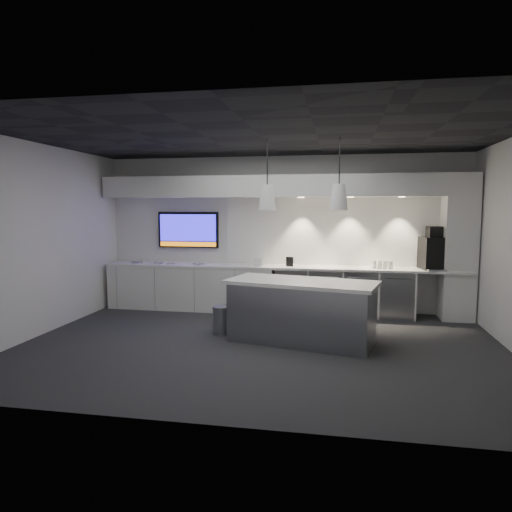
% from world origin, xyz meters
% --- Properties ---
extents(floor, '(7.00, 7.00, 0.00)m').
position_xyz_m(floor, '(0.00, 0.00, 0.00)').
color(floor, '#2A2B2D').
rests_on(floor, ground).
extents(ceiling, '(7.00, 7.00, 0.00)m').
position_xyz_m(ceiling, '(0.00, 0.00, 3.00)').
color(ceiling, black).
rests_on(ceiling, wall_back).
extents(wall_back, '(7.00, 0.00, 7.00)m').
position_xyz_m(wall_back, '(0.00, 2.50, 1.50)').
color(wall_back, white).
rests_on(wall_back, floor).
extents(wall_front, '(7.00, 0.00, 7.00)m').
position_xyz_m(wall_front, '(0.00, -2.50, 1.50)').
color(wall_front, white).
rests_on(wall_front, floor).
extents(wall_left, '(0.00, 7.00, 7.00)m').
position_xyz_m(wall_left, '(-3.50, 0.00, 1.50)').
color(wall_left, white).
rests_on(wall_left, floor).
extents(back_counter, '(6.80, 0.65, 0.04)m').
position_xyz_m(back_counter, '(0.00, 2.17, 0.88)').
color(back_counter, white).
rests_on(back_counter, left_base_cabinets).
extents(left_base_cabinets, '(3.30, 0.63, 0.86)m').
position_xyz_m(left_base_cabinets, '(-1.75, 2.17, 0.43)').
color(left_base_cabinets, white).
rests_on(left_base_cabinets, floor).
extents(fridge_unit_a, '(0.60, 0.61, 0.85)m').
position_xyz_m(fridge_unit_a, '(0.25, 2.17, 0.42)').
color(fridge_unit_a, gray).
rests_on(fridge_unit_a, floor).
extents(fridge_unit_b, '(0.60, 0.61, 0.85)m').
position_xyz_m(fridge_unit_b, '(0.88, 2.17, 0.42)').
color(fridge_unit_b, gray).
rests_on(fridge_unit_b, floor).
extents(fridge_unit_c, '(0.60, 0.61, 0.85)m').
position_xyz_m(fridge_unit_c, '(1.51, 2.17, 0.42)').
color(fridge_unit_c, gray).
rests_on(fridge_unit_c, floor).
extents(fridge_unit_d, '(0.60, 0.61, 0.85)m').
position_xyz_m(fridge_unit_d, '(2.14, 2.17, 0.42)').
color(fridge_unit_d, gray).
rests_on(fridge_unit_d, floor).
extents(backsplash, '(4.60, 0.03, 1.30)m').
position_xyz_m(backsplash, '(1.20, 2.48, 1.55)').
color(backsplash, white).
rests_on(backsplash, wall_back).
extents(soffit, '(6.90, 0.60, 0.40)m').
position_xyz_m(soffit, '(0.00, 2.20, 2.40)').
color(soffit, white).
rests_on(soffit, wall_back).
extents(column, '(0.55, 0.55, 2.60)m').
position_xyz_m(column, '(3.20, 2.20, 1.30)').
color(column, white).
rests_on(column, floor).
extents(wall_tv, '(1.25, 0.07, 0.72)m').
position_xyz_m(wall_tv, '(-1.90, 2.45, 1.56)').
color(wall_tv, black).
rests_on(wall_tv, wall_back).
extents(island, '(2.34, 1.41, 0.93)m').
position_xyz_m(island, '(0.57, 0.30, 0.47)').
color(island, gray).
rests_on(island, floor).
extents(bin, '(0.40, 0.40, 0.44)m').
position_xyz_m(bin, '(-0.70, 0.55, 0.22)').
color(bin, gray).
rests_on(bin, floor).
extents(coffee_machine, '(0.50, 0.65, 0.77)m').
position_xyz_m(coffee_machine, '(2.78, 2.20, 1.22)').
color(coffee_machine, black).
rests_on(coffee_machine, back_counter).
extents(sign_black, '(0.14, 0.05, 0.18)m').
position_xyz_m(sign_black, '(0.20, 2.14, 0.99)').
color(sign_black, black).
rests_on(sign_black, back_counter).
extents(sign_white, '(0.18, 0.07, 0.14)m').
position_xyz_m(sign_white, '(-0.40, 2.07, 0.97)').
color(sign_white, white).
rests_on(sign_white, back_counter).
extents(cup_cluster, '(0.36, 0.17, 0.14)m').
position_xyz_m(cup_cluster, '(1.90, 2.14, 0.97)').
color(cup_cluster, silver).
rests_on(cup_cluster, back_counter).
extents(tray_a, '(0.18, 0.18, 0.02)m').
position_xyz_m(tray_a, '(-2.90, 2.17, 0.91)').
color(tray_a, '#949494').
rests_on(tray_a, back_counter).
extents(tray_b, '(0.19, 0.19, 0.02)m').
position_xyz_m(tray_b, '(-2.42, 2.13, 0.91)').
color(tray_b, '#949494').
rests_on(tray_b, back_counter).
extents(tray_c, '(0.20, 0.20, 0.02)m').
position_xyz_m(tray_c, '(-2.17, 2.17, 0.91)').
color(tray_c, '#949494').
rests_on(tray_c, back_counter).
extents(tray_d, '(0.20, 0.20, 0.02)m').
position_xyz_m(tray_d, '(-1.60, 2.14, 0.91)').
color(tray_d, '#949494').
rests_on(tray_d, back_counter).
extents(pendant_left, '(0.26, 0.26, 1.08)m').
position_xyz_m(pendant_left, '(0.05, 0.30, 2.15)').
color(pendant_left, white).
rests_on(pendant_left, ceiling).
extents(pendant_right, '(0.26, 0.26, 1.08)m').
position_xyz_m(pendant_right, '(1.09, 0.30, 2.15)').
color(pendant_right, white).
rests_on(pendant_right, ceiling).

